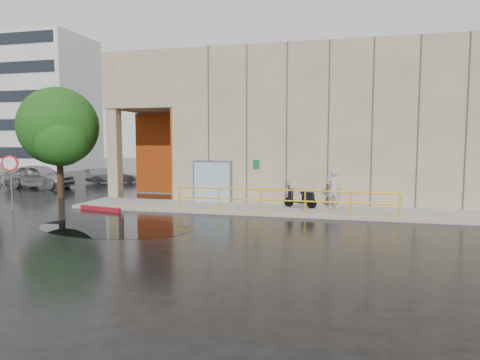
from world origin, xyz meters
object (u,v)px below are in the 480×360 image
object	(u,v)px
car_c	(112,175)
red_curb	(100,209)
scooter	(301,193)
car_a	(40,176)
tree_near	(59,130)
stop_sign	(10,170)
person	(334,189)

from	to	relation	value
car_c	red_curb	bearing A→B (deg)	-179.05
scooter	car_c	world-z (taller)	scooter
scooter	car_a	bearing A→B (deg)	176.39
tree_near	red_curb	bearing A→B (deg)	-36.48
car_a	tree_near	xyz separation A→B (m)	(4.90, -4.30, 3.07)
scooter	stop_sign	distance (m)	13.56
tree_near	car_c	bearing A→B (deg)	102.60
scooter	tree_near	size ratio (longest dim) A/B	0.25
person	car_a	bearing A→B (deg)	-7.26
scooter	car_c	size ratio (longest dim) A/B	0.39
red_curb	car_a	xyz separation A→B (m)	(-9.49, 7.69, 0.73)
person	stop_sign	distance (m)	15.00
car_a	car_c	bearing A→B (deg)	-29.53
red_curb	tree_near	world-z (taller)	tree_near
red_curb	tree_near	distance (m)	6.85
person	red_curb	xyz separation A→B (m)	(-10.61, -2.22, -0.97)
stop_sign	person	bearing A→B (deg)	13.41
person	scooter	distance (m)	1.51
car_a	tree_near	distance (m)	7.20
car_a	car_c	world-z (taller)	car_a
person	scooter	xyz separation A→B (m)	(-1.49, -0.01, -0.22)
person	red_curb	bearing A→B (deg)	19.80
tree_near	scooter	bearing A→B (deg)	-4.91
scooter	stop_sign	bearing A→B (deg)	-153.68
scooter	car_a	xyz separation A→B (m)	(-18.60, 5.48, -0.03)
scooter	red_curb	xyz separation A→B (m)	(-9.12, -2.21, -0.76)
person	tree_near	xyz separation A→B (m)	(-15.20, 1.17, 2.82)
scooter	red_curb	distance (m)	9.41
stop_sign	car_c	bearing A→B (deg)	102.06
stop_sign	car_a	world-z (taller)	stop_sign
red_curb	stop_sign	bearing A→B (deg)	-166.75
person	red_curb	distance (m)	10.88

